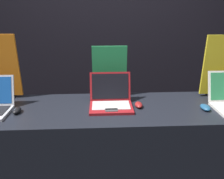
{
  "coord_description": "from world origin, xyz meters",
  "views": [
    {
      "loc": [
        -0.08,
        -1.24,
        1.61
      ],
      "look_at": [
        -0.0,
        0.31,
        1.04
      ],
      "focal_mm": 35.0,
      "sensor_mm": 36.0,
      "label": 1
    }
  ],
  "objects_px": {
    "promo_stand_back": "(222,68)",
    "promo_stand_middle": "(110,73)",
    "laptop_middle": "(111,99)",
    "mouse_middle": "(139,105)",
    "mouse_back": "(205,107)",
    "mouse_front": "(17,110)"
  },
  "relations": [
    {
      "from": "mouse_front",
      "to": "mouse_middle",
      "type": "distance_m",
      "value": 0.92
    },
    {
      "from": "mouse_front",
      "to": "mouse_middle",
      "type": "xyz_separation_m",
      "value": [
        0.92,
        0.06,
        -0.0
      ]
    },
    {
      "from": "promo_stand_back",
      "to": "promo_stand_middle",
      "type": "bearing_deg",
      "value": 176.74
    },
    {
      "from": "mouse_middle",
      "to": "promo_stand_back",
      "type": "relative_size",
      "value": 0.19
    },
    {
      "from": "mouse_middle",
      "to": "promo_stand_back",
      "type": "distance_m",
      "value": 0.79
    },
    {
      "from": "laptop_middle",
      "to": "promo_stand_middle",
      "type": "relative_size",
      "value": 0.75
    },
    {
      "from": "promo_stand_middle",
      "to": "promo_stand_back",
      "type": "distance_m",
      "value": 0.95
    },
    {
      "from": "mouse_middle",
      "to": "mouse_back",
      "type": "distance_m",
      "value": 0.5
    },
    {
      "from": "mouse_middle",
      "to": "promo_stand_back",
      "type": "bearing_deg",
      "value": 15.37
    },
    {
      "from": "mouse_front",
      "to": "mouse_back",
      "type": "distance_m",
      "value": 1.42
    },
    {
      "from": "mouse_front",
      "to": "mouse_middle",
      "type": "relative_size",
      "value": 0.98
    },
    {
      "from": "mouse_front",
      "to": "mouse_back",
      "type": "xyz_separation_m",
      "value": [
        1.42,
        -0.02,
        -0.0
      ]
    },
    {
      "from": "promo_stand_middle",
      "to": "mouse_back",
      "type": "relative_size",
      "value": 3.92
    },
    {
      "from": "mouse_front",
      "to": "promo_stand_middle",
      "type": "bearing_deg",
      "value": 24.03
    },
    {
      "from": "mouse_back",
      "to": "promo_stand_middle",
      "type": "bearing_deg",
      "value": 155.36
    },
    {
      "from": "mouse_middle",
      "to": "promo_stand_back",
      "type": "height_order",
      "value": "promo_stand_back"
    },
    {
      "from": "mouse_front",
      "to": "laptop_middle",
      "type": "height_order",
      "value": "laptop_middle"
    },
    {
      "from": "mouse_front",
      "to": "promo_stand_back",
      "type": "xyz_separation_m",
      "value": [
        1.65,
        0.26,
        0.23
      ]
    },
    {
      "from": "mouse_back",
      "to": "promo_stand_back",
      "type": "height_order",
      "value": "promo_stand_back"
    },
    {
      "from": "laptop_middle",
      "to": "mouse_back",
      "type": "relative_size",
      "value": 2.95
    },
    {
      "from": "laptop_middle",
      "to": "mouse_front",
      "type": "bearing_deg",
      "value": -172.33
    },
    {
      "from": "mouse_front",
      "to": "promo_stand_middle",
      "type": "xyz_separation_m",
      "value": [
        0.7,
        0.31,
        0.19
      ]
    }
  ]
}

